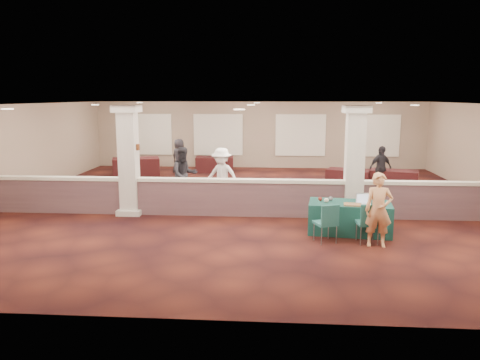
# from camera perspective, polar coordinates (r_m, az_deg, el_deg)

# --- Properties ---
(ground) EXTENTS (16.00, 16.00, 0.00)m
(ground) POSITION_cam_1_polar(r_m,az_deg,el_deg) (15.18, 1.31, -2.98)
(ground) COLOR #461A11
(ground) RESTS_ON ground
(wall_back) EXTENTS (16.00, 0.04, 3.20)m
(wall_back) POSITION_cam_1_polar(r_m,az_deg,el_deg) (22.85, 2.34, 5.52)
(wall_back) COLOR gray
(wall_back) RESTS_ON ground
(wall_front) EXTENTS (16.00, 0.04, 3.20)m
(wall_front) POSITION_cam_1_polar(r_m,az_deg,el_deg) (7.05, -1.92, -5.09)
(wall_front) COLOR gray
(wall_front) RESTS_ON ground
(wall_left) EXTENTS (0.04, 16.00, 3.20)m
(wall_left) POSITION_cam_1_polar(r_m,az_deg,el_deg) (17.25, -26.30, 2.95)
(wall_left) COLOR gray
(wall_left) RESTS_ON ground
(ceiling) EXTENTS (16.00, 16.00, 0.02)m
(ceiling) POSITION_cam_1_polar(r_m,az_deg,el_deg) (14.78, 1.36, 9.19)
(ceiling) COLOR white
(ceiling) RESTS_ON wall_back
(partition_wall) EXTENTS (15.60, 0.28, 1.10)m
(partition_wall) POSITION_cam_1_polar(r_m,az_deg,el_deg) (13.59, 1.00, -2.09)
(partition_wall) COLOR #543840
(partition_wall) RESTS_ON ground
(column_left) EXTENTS (0.72, 0.72, 3.20)m
(column_left) POSITION_cam_1_polar(r_m,az_deg,el_deg) (14.04, -13.41, 2.46)
(column_left) COLOR silver
(column_left) RESTS_ON ground
(column_right) EXTENTS (0.72, 0.72, 3.20)m
(column_right) POSITION_cam_1_polar(r_m,az_deg,el_deg) (13.58, 13.77, 2.19)
(column_right) COLOR silver
(column_right) RESTS_ON ground
(sconce_left) EXTENTS (0.12, 0.12, 0.18)m
(sconce_left) POSITION_cam_1_polar(r_m,az_deg,el_deg) (14.08, -14.56, 3.92)
(sconce_left) COLOR brown
(sconce_left) RESTS_ON column_left
(sconce_right) EXTENTS (0.12, 0.12, 0.18)m
(sconce_right) POSITION_cam_1_polar(r_m,az_deg,el_deg) (13.91, -12.37, 3.94)
(sconce_right) COLOR brown
(sconce_right) RESTS_ON column_left
(near_table) EXTENTS (2.16, 1.27, 0.79)m
(near_table) POSITION_cam_1_polar(r_m,az_deg,el_deg) (12.31, 13.20, -4.50)
(near_table) COLOR #0E3534
(near_table) RESTS_ON ground
(conf_chair_main) EXTENTS (0.53, 0.53, 0.98)m
(conf_chair_main) POSITION_cam_1_polar(r_m,az_deg,el_deg) (11.45, 15.43, -4.74)
(conf_chair_main) COLOR #1F5B4F
(conf_chair_main) RESTS_ON ground
(conf_chair_side) EXTENTS (0.62, 0.62, 0.95)m
(conf_chair_side) POSITION_cam_1_polar(r_m,az_deg,el_deg) (11.30, 10.59, -4.83)
(conf_chair_side) COLOR #1F5B4F
(conf_chair_side) RESTS_ON ground
(woman) EXTENTS (0.66, 0.46, 1.74)m
(woman) POSITION_cam_1_polar(r_m,az_deg,el_deg) (11.26, 16.52, -3.52)
(woman) COLOR #F2A869
(woman) RESTS_ON ground
(far_table_front_left) EXTENTS (1.81, 1.27, 0.67)m
(far_table_front_left) POSITION_cam_1_polar(r_m,az_deg,el_deg) (15.72, -7.77, -1.37)
(far_table_front_left) COLOR black
(far_table_front_left) RESTS_ON ground
(far_table_front_center) EXTENTS (1.95, 1.35, 0.72)m
(far_table_front_center) POSITION_cam_1_polar(r_m,az_deg,el_deg) (15.59, 8.36, -1.38)
(far_table_front_center) COLOR black
(far_table_front_center) RESTS_ON ground
(far_table_front_right) EXTENTS (1.93, 1.37, 0.71)m
(far_table_front_right) POSITION_cam_1_polar(r_m,az_deg,el_deg) (18.59, 18.21, 0.06)
(far_table_front_right) COLOR black
(far_table_front_right) RESTS_ON ground
(far_table_back_left) EXTENTS (2.19, 1.55, 0.80)m
(far_table_back_left) POSITION_cam_1_polar(r_m,az_deg,el_deg) (20.93, -12.55, 1.55)
(far_table_back_left) COLOR black
(far_table_back_left) RESTS_ON ground
(far_table_back_center) EXTENTS (1.77, 0.99, 0.70)m
(far_table_back_center) POSITION_cam_1_polar(r_m,az_deg,el_deg) (21.66, -3.11, 1.92)
(far_table_back_center) COLOR black
(far_table_back_center) RESTS_ON ground
(far_table_back_right) EXTENTS (1.84, 1.38, 0.67)m
(far_table_back_right) POSITION_cam_1_polar(r_m,az_deg,el_deg) (18.58, 13.10, 0.25)
(far_table_back_right) COLOR black
(far_table_back_right) RESTS_ON ground
(attendee_a) EXTENTS (1.00, 0.83, 1.82)m
(attendee_a) POSITION_cam_1_polar(r_m,az_deg,el_deg) (15.48, -6.81, 0.65)
(attendee_a) COLOR black
(attendee_a) RESTS_ON ground
(attendee_b) EXTENTS (1.27, 0.84, 1.83)m
(attendee_b) POSITION_cam_1_polar(r_m,az_deg,el_deg) (15.07, -2.25, 0.47)
(attendee_b) COLOR white
(attendee_b) RESTS_ON ground
(attendee_c) EXTENTS (1.07, 0.84, 1.64)m
(attendee_c) POSITION_cam_1_polar(r_m,az_deg,el_deg) (18.16, 16.76, 1.40)
(attendee_c) COLOR black
(attendee_c) RESTS_ON ground
(attendee_d) EXTENTS (0.90, 0.78, 1.60)m
(attendee_d) POSITION_cam_1_polar(r_m,az_deg,el_deg) (20.95, -7.43, 2.82)
(attendee_d) COLOR black
(attendee_d) RESTS_ON ground
(laptop_base) EXTENTS (0.38, 0.29, 0.02)m
(laptop_base) POSITION_cam_1_polar(r_m,az_deg,el_deg) (12.18, 14.81, -2.77)
(laptop_base) COLOR silver
(laptop_base) RESTS_ON near_table
(laptop_screen) EXTENTS (0.35, 0.06, 0.24)m
(laptop_screen) POSITION_cam_1_polar(r_m,az_deg,el_deg) (12.27, 14.80, -2.06)
(laptop_screen) COLOR silver
(laptop_screen) RESTS_ON near_table
(screen_glow) EXTENTS (0.32, 0.04, 0.20)m
(screen_glow) POSITION_cam_1_polar(r_m,az_deg,el_deg) (12.27, 14.80, -2.14)
(screen_glow) COLOR silver
(screen_glow) RESTS_ON near_table
(knitting) EXTENTS (0.47, 0.37, 0.03)m
(knitting) POSITION_cam_1_polar(r_m,az_deg,el_deg) (11.95, 13.58, -2.93)
(knitting) COLOR #B86A1D
(knitting) RESTS_ON near_table
(yarn_cream) EXTENTS (0.12, 0.12, 0.12)m
(yarn_cream) POSITION_cam_1_polar(r_m,az_deg,el_deg) (12.09, 10.49, -2.45)
(yarn_cream) COLOR beige
(yarn_cream) RESTS_ON near_table
(yarn_red) EXTENTS (0.11, 0.11, 0.11)m
(yarn_red) POSITION_cam_1_polar(r_m,az_deg,el_deg) (12.25, 9.74, -2.29)
(yarn_red) COLOR maroon
(yarn_red) RESTS_ON near_table
(yarn_grey) EXTENTS (0.11, 0.11, 0.11)m
(yarn_grey) POSITION_cam_1_polar(r_m,az_deg,el_deg) (12.32, 11.01, -2.25)
(yarn_grey) COLOR #4E4F53
(yarn_grey) RESTS_ON near_table
(scissors) EXTENTS (0.13, 0.05, 0.01)m
(scissors) POSITION_cam_1_polar(r_m,az_deg,el_deg) (11.97, 16.68, -3.10)
(scissors) COLOR #B41315
(scissors) RESTS_ON near_table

